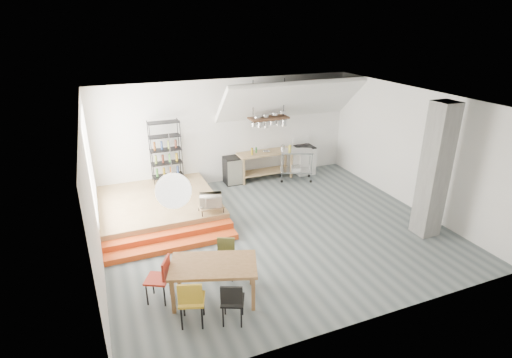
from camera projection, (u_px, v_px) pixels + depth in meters
name	position (u px, v px, depth m)	size (l,w,h in m)	color
floor	(275.00, 229.00, 9.86)	(8.00, 8.00, 0.00)	#505A5D
wall_back	(228.00, 132.00, 12.26)	(8.00, 0.04, 3.20)	silver
wall_left	(92.00, 196.00, 7.86)	(0.04, 7.00, 3.20)	silver
wall_right	(412.00, 149.00, 10.65)	(0.04, 7.00, 3.20)	silver
ceiling	(278.00, 100.00, 8.65)	(8.00, 7.00, 0.02)	white
slope_ceiling	(291.00, 100.00, 12.02)	(4.40, 1.80, 0.15)	white
window_pane	(90.00, 162.00, 9.08)	(0.02, 2.50, 2.20)	white
platform	(159.00, 206.00, 10.63)	(3.00, 3.00, 0.40)	olive
step_lower	(174.00, 246.00, 9.01)	(3.00, 0.35, 0.13)	#D84C19
step_upper	(170.00, 236.00, 9.28)	(3.00, 0.35, 0.27)	#D84C19
concrete_column	(435.00, 171.00, 9.12)	(0.50, 0.50, 3.20)	slate
kitchen_counter	(265.00, 160.00, 12.71)	(1.80, 0.60, 0.91)	olive
stove	(304.00, 159.00, 13.26)	(0.60, 0.60, 1.18)	white
pot_rack	(270.00, 120.00, 12.02)	(1.20, 0.50, 1.43)	#442C1B
wire_shelving	(166.00, 150.00, 11.41)	(0.88, 0.38, 1.80)	black
microwave_shelf	(211.00, 206.00, 9.81)	(0.60, 0.40, 0.16)	olive
paper_lantern	(173.00, 191.00, 6.60)	(0.60, 0.60, 0.60)	white
dining_table	(214.00, 268.00, 7.22)	(1.76, 1.34, 0.74)	brown
chair_mustard	(191.00, 299.00, 6.58)	(0.53, 0.53, 0.92)	gold
chair_black	(232.00, 300.00, 6.64)	(0.51, 0.51, 0.84)	black
chair_olive	(226.00, 255.00, 7.94)	(0.49, 0.49, 0.81)	brown
chair_red	(161.00, 276.00, 7.21)	(0.55, 0.55, 0.89)	red
rolling_cart	(296.00, 161.00, 12.62)	(1.12, 0.89, 0.99)	silver
mini_fridge	(232.00, 170.00, 12.45)	(0.50, 0.50, 0.86)	black
microwave	(211.00, 200.00, 9.75)	(0.54, 0.37, 0.30)	beige
bowl	(266.00, 152.00, 12.55)	(0.22, 0.22, 0.05)	silver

